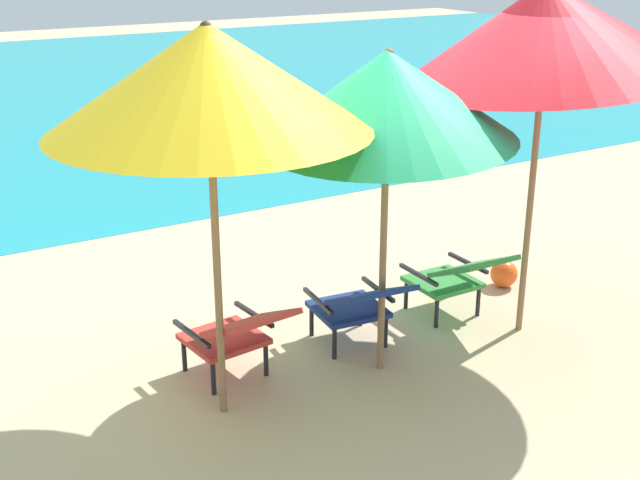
{
  "coord_description": "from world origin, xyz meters",
  "views": [
    {
      "loc": [
        -3.14,
        -4.94,
        3.03
      ],
      "look_at": [
        0.0,
        0.32,
        0.75
      ],
      "focal_mm": 46.33,
      "sensor_mm": 36.0,
      "label": 1
    }
  ],
  "objects": [
    {
      "name": "beach_umbrella_left",
      "position": [
        -1.23,
        -0.46,
        2.24
      ],
      "size": [
        2.76,
        2.76,
        2.57
      ],
      "color": "olive",
      "rests_on": "ground_plane"
    },
    {
      "name": "beach_ball",
      "position": [
        1.85,
        0.14,
        0.12
      ],
      "size": [
        0.25,
        0.25,
        0.25
      ],
      "primitive_type": "sphere",
      "color": "#EA5619",
      "rests_on": "ground_plane"
    },
    {
      "name": "lounge_chair_left",
      "position": [
        -0.98,
        -0.17,
        0.4
      ],
      "size": [
        0.63,
        0.93,
        0.68
      ],
      "color": "red",
      "rests_on": "ground_plane"
    },
    {
      "name": "beach_umbrella_center",
      "position": [
        0.02,
        -0.52,
        2.02
      ],
      "size": [
        2.28,
        2.26,
        2.38
      ],
      "color": "olive",
      "rests_on": "ground_plane"
    },
    {
      "name": "ground_plane",
      "position": [
        0.0,
        4.0,
        0.0
      ],
      "size": [
        40.0,
        40.0,
        0.0
      ],
      "primitive_type": "plane",
      "color": "#CCB78E"
    },
    {
      "name": "beach_umbrella_right",
      "position": [
        1.36,
        -0.57,
        2.38
      ],
      "size": [
        2.74,
        2.7,
        2.83
      ],
      "color": "olive",
      "rests_on": "ground_plane"
    },
    {
      "name": "ocean_band",
      "position": [
        0.0,
        12.28,
        0.0
      ],
      "size": [
        40.0,
        18.0,
        0.01
      ],
      "primitive_type": "cube",
      "color": "teal",
      "rests_on": "ground_plane"
    },
    {
      "name": "lounge_chair_right",
      "position": [
        1.02,
        -0.17,
        0.4
      ],
      "size": [
        0.55,
        0.88,
        0.68
      ],
      "color": "#338E3D",
      "rests_on": "ground_plane"
    },
    {
      "name": "lounge_chair_center",
      "position": [
        0.03,
        -0.21,
        0.4
      ],
      "size": [
        0.62,
        0.92,
        0.68
      ],
      "color": "navy",
      "rests_on": "ground_plane"
    }
  ]
}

